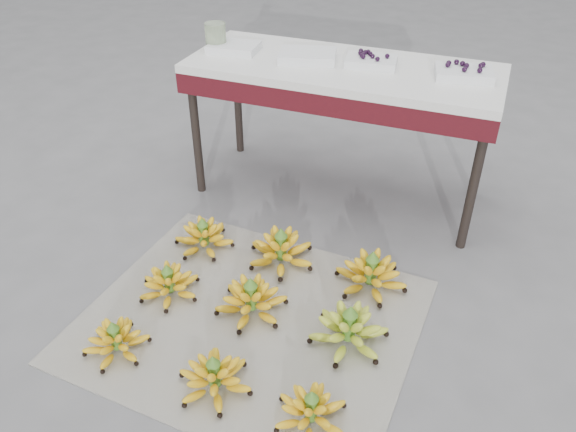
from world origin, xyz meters
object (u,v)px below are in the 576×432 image
(newspaper_mat, at_px, (250,320))
(tray_right, at_px, (371,61))
(tray_far_left, at_px, (234,47))
(bunch_mid_left, at_px, (169,284))
(tray_far_right, at_px, (464,73))
(bunch_front_center, at_px, (215,377))
(bunch_mid_center, at_px, (251,300))
(bunch_mid_right, at_px, (349,330))
(vendor_table, at_px, (342,81))
(glass_jar, at_px, (216,36))
(tray_left, at_px, (308,56))
(bunch_front_right, at_px, (311,411))
(bunch_back_left, at_px, (204,237))
(bunch_back_right, at_px, (371,274))
(bunch_front_left, at_px, (116,341))
(bunch_back_center, at_px, (281,250))

(newspaper_mat, xyz_separation_m, tray_right, (0.15, 1.06, 0.71))
(newspaper_mat, relative_size, tray_far_left, 4.98)
(bunch_mid_left, bearing_deg, tray_right, 83.34)
(tray_far_right, bearing_deg, bunch_front_center, -111.19)
(bunch_mid_center, height_order, tray_far_right, tray_far_right)
(bunch_mid_center, distance_m, tray_far_left, 1.27)
(bunch_mid_right, bearing_deg, vendor_table, 101.94)
(tray_right, bearing_deg, newspaper_mat, -98.18)
(tray_far_right, bearing_deg, glass_jar, -177.34)
(vendor_table, distance_m, tray_left, 0.20)
(bunch_front_right, bearing_deg, bunch_mid_left, 131.25)
(tray_far_right, bearing_deg, tray_left, -176.78)
(bunch_back_left, distance_m, bunch_back_right, 0.77)
(bunch_mid_left, height_order, vendor_table, vendor_table)
(vendor_table, bearing_deg, tray_right, 16.64)
(bunch_mid_left, xyz_separation_m, tray_far_left, (-0.15, 0.99, 0.65))
(bunch_back_right, bearing_deg, tray_far_right, 81.33)
(bunch_front_center, bearing_deg, tray_far_right, 82.46)
(bunch_front_left, relative_size, bunch_front_center, 0.94)
(bunch_back_left, distance_m, tray_right, 1.11)
(tray_left, bearing_deg, vendor_table, 2.49)
(bunch_back_right, relative_size, tray_far_left, 1.29)
(bunch_front_center, bearing_deg, bunch_mid_right, 58.93)
(bunch_front_center, bearing_deg, vendor_table, 103.28)
(tray_far_left, height_order, tray_far_right, tray_far_right)
(bunch_back_center, height_order, glass_jar, glass_jar)
(bunch_front_center, xyz_separation_m, bunch_back_right, (0.36, 0.70, 0.01))
(tray_right, xyz_separation_m, tray_far_right, (0.41, -0.00, 0.00))
(bunch_mid_center, xyz_separation_m, tray_left, (-0.13, 0.97, 0.65))
(bunch_mid_right, bearing_deg, bunch_back_right, 82.69)
(tray_far_left, height_order, tray_right, tray_right)
(vendor_table, bearing_deg, glass_jar, -178.00)
(newspaper_mat, bearing_deg, glass_jar, 121.15)
(bunch_back_right, distance_m, vendor_table, 0.93)
(tray_far_right, bearing_deg, bunch_back_center, -130.64)
(bunch_front_right, relative_size, bunch_mid_right, 0.96)
(bunch_back_right, bearing_deg, bunch_back_left, -172.90)
(tray_left, bearing_deg, bunch_mid_center, -82.60)
(bunch_back_right, relative_size, tray_left, 1.08)
(bunch_mid_left, distance_m, tray_far_left, 1.20)
(bunch_back_left, xyz_separation_m, vendor_table, (0.42, 0.68, 0.55))
(bunch_front_center, height_order, glass_jar, glass_jar)
(bunch_back_left, xyz_separation_m, tray_far_left, (-0.13, 0.66, 0.65))
(bunch_front_right, xyz_separation_m, tray_far_left, (-0.89, 1.36, 0.65))
(bunch_mid_right, bearing_deg, bunch_front_left, -163.55)
(bunch_front_right, distance_m, bunch_back_center, 0.82)
(bunch_front_right, xyz_separation_m, bunch_mid_center, (-0.39, 0.39, 0.01))
(bunch_back_right, relative_size, vendor_table, 0.23)
(tray_far_left, bearing_deg, bunch_back_center, -51.95)
(bunch_mid_center, height_order, bunch_back_left, bunch_mid_center)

